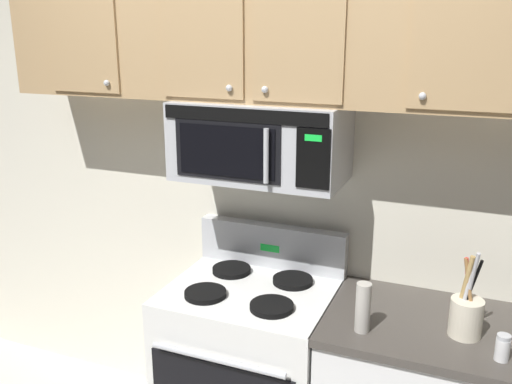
{
  "coord_description": "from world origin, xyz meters",
  "views": [
    {
      "loc": [
        0.92,
        -1.73,
        2.05
      ],
      "look_at": [
        0.0,
        0.49,
        1.35
      ],
      "focal_mm": 38.88,
      "sensor_mm": 36.0,
      "label": 1
    }
  ],
  "objects_px": {
    "stove_range": "(251,370)",
    "pepper_mill": "(363,307)",
    "salt_shaker": "(503,348)",
    "over_range_microwave": "(260,141)",
    "utensil_crock_cream": "(466,314)"
  },
  "relations": [
    {
      "from": "utensil_crock_cream",
      "to": "salt_shaker",
      "type": "bearing_deg",
      "value": -44.05
    },
    {
      "from": "stove_range",
      "to": "over_range_microwave",
      "type": "relative_size",
      "value": 1.47
    },
    {
      "from": "over_range_microwave",
      "to": "salt_shaker",
      "type": "height_order",
      "value": "over_range_microwave"
    },
    {
      "from": "salt_shaker",
      "to": "pepper_mill",
      "type": "xyz_separation_m",
      "value": [
        -0.51,
        0.01,
        0.05
      ]
    },
    {
      "from": "stove_range",
      "to": "salt_shaker",
      "type": "distance_m",
      "value": 1.18
    },
    {
      "from": "stove_range",
      "to": "salt_shaker",
      "type": "xyz_separation_m",
      "value": [
        1.07,
        -0.18,
        0.48
      ]
    },
    {
      "from": "stove_range",
      "to": "salt_shaker",
      "type": "height_order",
      "value": "stove_range"
    },
    {
      "from": "stove_range",
      "to": "over_range_microwave",
      "type": "distance_m",
      "value": 1.11
    },
    {
      "from": "stove_range",
      "to": "pepper_mill",
      "type": "relative_size",
      "value": 5.46
    },
    {
      "from": "utensil_crock_cream",
      "to": "pepper_mill",
      "type": "height_order",
      "value": "utensil_crock_cream"
    },
    {
      "from": "utensil_crock_cream",
      "to": "pepper_mill",
      "type": "distance_m",
      "value": 0.4
    },
    {
      "from": "over_range_microwave",
      "to": "salt_shaker",
      "type": "distance_m",
      "value": 1.27
    },
    {
      "from": "pepper_mill",
      "to": "stove_range",
      "type": "bearing_deg",
      "value": 162.65
    },
    {
      "from": "over_range_microwave",
      "to": "utensil_crock_cream",
      "type": "distance_m",
      "value": 1.11
    },
    {
      "from": "stove_range",
      "to": "over_range_microwave",
      "type": "height_order",
      "value": "over_range_microwave"
    }
  ]
}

